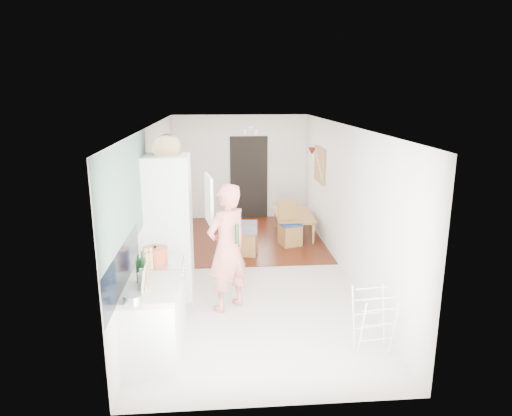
{
  "coord_description": "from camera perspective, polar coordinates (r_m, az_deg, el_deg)",
  "views": [
    {
      "loc": [
        -0.5,
        -7.37,
        3.04
      ],
      "look_at": [
        0.11,
        0.2,
        1.09
      ],
      "focal_mm": 32.0,
      "sensor_mm": 36.0,
      "label": 1
    }
  ],
  "objects": [
    {
      "name": "steel_pan",
      "position": [
        4.94,
        -15.15,
        -10.93
      ],
      "size": [
        0.2,
        0.2,
        0.1
      ],
      "primitive_type": "cylinder",
      "rotation": [
        0.0,
        0.0,
        0.02
      ],
      "color": "silver",
      "rests_on": "worktop"
    },
    {
      "name": "cooker_top",
      "position": [
        6.02,
        -12.02,
        -6.74
      ],
      "size": [
        0.6,
        0.6,
        0.04
      ],
      "primitive_type": "cube",
      "color": "silver",
      "rests_on": "room_shell"
    },
    {
      "name": "sage_wall_panel",
      "position": [
        5.61,
        -15.72,
        1.61
      ],
      "size": [
        0.02,
        3.0,
        1.3
      ],
      "primitive_type": "cube",
      "color": "slate",
      "rests_on": "room_shell"
    },
    {
      "name": "pepper_mill_back",
      "position": [
        5.78,
        -13.05,
        -6.36
      ],
      "size": [
        0.06,
        0.06,
        0.21
      ],
      "primitive_type": "cylinder",
      "rotation": [
        0.0,
        0.0,
        0.09
      ],
      "color": "tan",
      "rests_on": "worktop"
    },
    {
      "name": "bottle_c",
      "position": [
        5.16,
        -14.06,
        -9.02
      ],
      "size": [
        0.1,
        0.1,
        0.21
      ],
      "primitive_type": "cylinder",
      "rotation": [
        0.0,
        0.0,
        -0.09
      ],
      "color": "silver",
      "rests_on": "worktop"
    },
    {
      "name": "person",
      "position": [
        6.34,
        -3.65,
        -3.61
      ],
      "size": [
        0.94,
        0.9,
        2.16
      ],
      "primitive_type": "imported",
      "rotation": [
        0.0,
        0.0,
        3.82
      ],
      "color": "#DF786C",
      "rests_on": "floor"
    },
    {
      "name": "grey_drape",
      "position": [
        8.55,
        -1.2,
        -2.44
      ],
      "size": [
        0.44,
        0.44,
        0.18
      ],
      "primitive_type": "cube",
      "rotation": [
        0.0,
        0.0,
        -0.09
      ],
      "color": "slate",
      "rests_on": "stool"
    },
    {
      "name": "fridge_interior",
      "position": [
        6.77,
        -8.39,
        1.55
      ],
      "size": [
        0.02,
        0.52,
        0.66
      ],
      "primitive_type": "cube",
      "color": "white",
      "rests_on": "room_shell"
    },
    {
      "name": "floor",
      "position": [
        7.99,
        -0.68,
        -7.95
      ],
      "size": [
        3.2,
        7.0,
        0.01
      ],
      "primitive_type": "cube",
      "color": "silver",
      "rests_on": "ground"
    },
    {
      "name": "range_cooker",
      "position": [
        6.2,
        -11.8,
        -10.71
      ],
      "size": [
        0.6,
        0.6,
        0.88
      ],
      "primitive_type": "cube",
      "color": "white",
      "rests_on": "room_shell"
    },
    {
      "name": "drying_rack",
      "position": [
        5.74,
        14.42,
        -13.62
      ],
      "size": [
        0.43,
        0.4,
        0.77
      ],
      "primitive_type": null,
      "rotation": [
        0.0,
        0.0,
        0.11
      ],
      "color": "white",
      "rests_on": "floor"
    },
    {
      "name": "bread_bin",
      "position": [
        6.76,
        -11.07,
        7.46
      ],
      "size": [
        0.39,
        0.37,
        0.2
      ],
      "primitive_type": null,
      "rotation": [
        0.0,
        0.0,
        -0.0
      ],
      "color": "tan",
      "rests_on": "fridge_housing"
    },
    {
      "name": "stool",
      "position": [
        8.69,
        -1.11,
        -4.41
      ],
      "size": [
        0.43,
        0.43,
        0.47
      ],
      "primitive_type": null,
      "rotation": [
        0.0,
        0.0,
        -0.22
      ],
      "color": "#AB8139",
      "rests_on": "floor"
    },
    {
      "name": "bottle_b",
      "position": [
        5.4,
        -14.41,
        -7.67
      ],
      "size": [
        0.08,
        0.08,
        0.27
      ],
      "primitive_type": "cylinder",
      "rotation": [
        0.0,
        0.0,
        -0.34
      ],
      "color": "#1C401E",
      "rests_on": "worktop"
    },
    {
      "name": "tile_splashback",
      "position": [
        5.29,
        -16.25,
        -7.13
      ],
      "size": [
        0.02,
        1.9,
        0.5
      ],
      "primitive_type": "cube",
      "color": "black",
      "rests_on": "room_shell"
    },
    {
      "name": "chopping_boards",
      "position": [
        5.08,
        -13.71,
        -8.62
      ],
      "size": [
        0.04,
        0.25,
        0.34
      ],
      "primitive_type": null,
      "rotation": [
        0.0,
        0.0,
        0.03
      ],
      "color": "tan",
      "rests_on": "worktop"
    },
    {
      "name": "base_cabinet",
      "position": [
        5.54,
        -12.74,
        -14.09
      ],
      "size": [
        0.6,
        0.9,
        0.86
      ],
      "primitive_type": "cube",
      "color": "white",
      "rests_on": "room_shell"
    },
    {
      "name": "held_bottle",
      "position": [
        6.18,
        -2.43,
        -3.28
      ],
      "size": [
        0.06,
        0.06,
        0.27
      ],
      "primitive_type": "cylinder",
      "color": "#1C401E",
      "rests_on": "person"
    },
    {
      "name": "pinboard_frame",
      "position": [
        9.61,
        7.89,
        5.37
      ],
      "size": [
        0.0,
        0.94,
        0.74
      ],
      "primitive_type": "cube",
      "color": "#AB8139",
      "rests_on": "room_shell"
    },
    {
      "name": "wood_floor_overlay",
      "position": [
        9.72,
        -1.43,
        -3.77
      ],
      "size": [
        3.2,
        3.3,
        0.01
      ],
      "primitive_type": "cube",
      "color": "#5B190F",
      "rests_on": "room_shell"
    },
    {
      "name": "red_casserole",
      "position": [
        6.0,
        -12.46,
        -5.68
      ],
      "size": [
        0.33,
        0.33,
        0.18
      ],
      "primitive_type": "cylinder",
      "rotation": [
        0.0,
        0.0,
        0.04
      ],
      "color": "#C74A26",
      "rests_on": "cooker_top"
    },
    {
      "name": "pepper_mill_front",
      "position": [
        5.71,
        -13.56,
        -6.59
      ],
      "size": [
        0.07,
        0.07,
        0.23
      ],
      "primitive_type": "cylinder",
      "rotation": [
        0.0,
        0.0,
        -0.11
      ],
      "color": "tan",
      "rests_on": "worktop"
    },
    {
      "name": "wall_sconce",
      "position": [
        10.21,
        7.02,
        7.06
      ],
      "size": [
        0.18,
        0.18,
        0.16
      ],
      "primitive_type": "cone",
      "color": "maroon",
      "rests_on": "room_shell"
    },
    {
      "name": "fridge_housing",
      "position": [
        6.92,
        -10.81,
        -2.34
      ],
      "size": [
        0.66,
        0.66,
        2.15
      ],
      "primitive_type": "cube",
      "color": "white",
      "rests_on": "room_shell"
    },
    {
      "name": "fridge_door",
      "position": [
        6.47,
        -5.9,
        1.02
      ],
      "size": [
        0.14,
        0.56,
        0.7
      ],
      "primitive_type": "cube",
      "rotation": [
        0.0,
        0.0,
        -1.4
      ],
      "color": "white",
      "rests_on": "room_shell"
    },
    {
      "name": "dining_table",
      "position": [
        9.88,
        4.85,
        -2.29
      ],
      "size": [
        0.69,
        1.2,
        0.42
      ],
      "primitive_type": "imported",
      "rotation": [
        0.0,
        0.0,
        1.55
      ],
      "color": "#AB8139",
      "rests_on": "floor"
    },
    {
      "name": "worktop",
      "position": [
        5.34,
        -13.02,
        -9.74
      ],
      "size": [
        0.62,
        0.92,
        0.06
      ],
      "primitive_type": "cube",
      "color": "beige",
      "rests_on": "room_shell"
    },
    {
      "name": "pinboard",
      "position": [
        9.62,
        7.98,
        5.37
      ],
      "size": [
        0.03,
        0.9,
        0.7
      ],
      "primitive_type": "cube",
      "color": "tan",
      "rests_on": "room_shell"
    },
    {
      "name": "doorway_recess",
      "position": [
        11.06,
        -0.9,
        3.8
      ],
      "size": [
        0.9,
        0.04,
        2.0
      ],
      "primitive_type": "cube",
      "color": "black",
      "rests_on": "room_shell"
    },
    {
      "name": "bottle_a",
      "position": [
        5.32,
        -13.88,
        -7.7
      ],
      "size": [
        0.08,
        0.08,
        0.31
      ],
      "primitive_type": "cylinder",
      "rotation": [
        0.0,
        0.0,
        -0.05
      ],
      "color": "#1C401E",
      "rests_on": "worktop"
    },
    {
      "name": "dining_chair",
      "position": [
        9.18,
        4.31,
        -1.97
      ],
      "size": [
        0.48,
        0.48,
        0.91
      ],
      "primitive_type": null,
      "rotation": [
        0.0,
        0.0,
        0.29
      ],
      "color": "#AB8139",
      "rests_on": "floor"
    },
    {
      "name": "room_shell",
      "position": [
        7.6,
        -0.71,
        0.8
      ],
      "size": [
        3.2,
        7.0,
        2.5
      ],
      "primitive_type": null,
      "color": "silver",
      "rests_on": "ground"
    }
  ]
}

